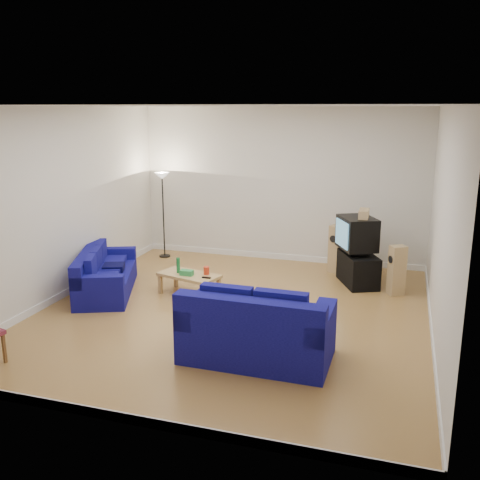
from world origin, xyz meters
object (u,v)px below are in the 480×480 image
(coffee_table, at_px, (189,277))
(television, at_px, (357,233))
(tv_stand, at_px, (358,269))
(sofa_three_seat, at_px, (104,277))
(sofa_loveseat, at_px, (256,334))

(coffee_table, xyz_separation_m, television, (2.68, 1.48, 0.63))
(tv_stand, distance_m, television, 0.68)
(coffee_table, relative_size, tv_stand, 1.22)
(tv_stand, bearing_deg, television, -129.60)
(sofa_three_seat, xyz_separation_m, television, (4.17, 1.81, 0.68))
(coffee_table, distance_m, tv_stand, 3.11)
(tv_stand, xyz_separation_m, television, (-0.06, 0.02, 0.67))
(television, bearing_deg, sofa_three_seat, -93.09)
(sofa_three_seat, height_order, television, television)
(coffee_table, relative_size, television, 1.24)
(coffee_table, bearing_deg, television, 28.89)
(sofa_three_seat, height_order, tv_stand, sofa_three_seat)
(coffee_table, height_order, television, television)
(sofa_three_seat, height_order, sofa_loveseat, sofa_loveseat)
(sofa_three_seat, relative_size, television, 2.27)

